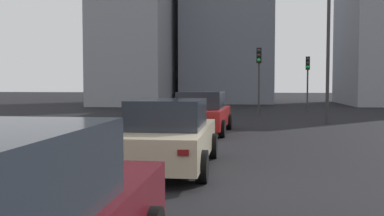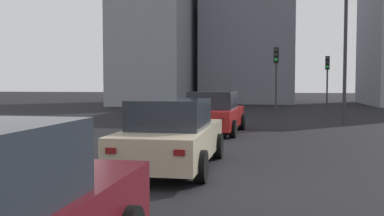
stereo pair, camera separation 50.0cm
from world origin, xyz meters
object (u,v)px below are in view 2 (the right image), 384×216
at_px(traffic_light_near_right, 327,72).
at_px(street_lamp_kerbside, 345,39).
at_px(car_beige_right_second, 172,135).
at_px(traffic_light_near_left, 276,67).
at_px(car_red_right_lead, 214,113).

distance_m(traffic_light_near_right, street_lamp_kerbside, 9.22).
bearing_deg(traffic_light_near_right, car_beige_right_second, -6.79).
relative_size(traffic_light_near_right, street_lamp_kerbside, 0.56).
bearing_deg(street_lamp_kerbside, traffic_light_near_left, 34.76).
height_order(car_beige_right_second, traffic_light_near_left, traffic_light_near_left).
height_order(traffic_light_near_right, street_lamp_kerbside, street_lamp_kerbside).
xyz_separation_m(car_beige_right_second, traffic_light_near_left, (16.39, -2.31, 2.11)).
distance_m(traffic_light_near_left, street_lamp_kerbside, 5.62).
relative_size(car_red_right_lead, street_lamp_kerbside, 0.68).
relative_size(car_red_right_lead, traffic_light_near_left, 1.14).
bearing_deg(traffic_light_near_right, street_lamp_kerbside, 6.90).
bearing_deg(traffic_light_near_left, traffic_light_near_right, 150.25).
xyz_separation_m(car_red_right_lead, car_beige_right_second, (-7.13, -0.04, -0.01)).
bearing_deg(street_lamp_kerbside, car_red_right_lead, 130.81).
bearing_deg(car_red_right_lead, traffic_light_near_right, -20.17).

